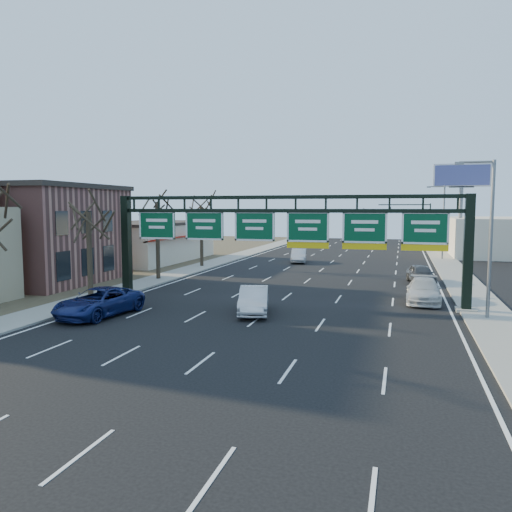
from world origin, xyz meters
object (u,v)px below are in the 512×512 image
(car_blue_suv, at_px, (99,302))
(sign_gantry, at_px, (283,233))
(car_silver_sedan, at_px, (254,300))
(car_white_wagon, at_px, (424,291))

(car_blue_suv, bearing_deg, sign_gantry, 45.26)
(car_blue_suv, xyz_separation_m, car_silver_sedan, (8.53, 3.25, -0.02))
(sign_gantry, relative_size, car_blue_suv, 4.17)
(car_blue_suv, distance_m, car_silver_sedan, 9.13)
(car_silver_sedan, distance_m, car_white_wagon, 12.00)
(sign_gantry, height_order, car_silver_sedan, sign_gantry)
(sign_gantry, xyz_separation_m, car_blue_suv, (-9.34, -7.40, -3.81))
(car_silver_sedan, relative_size, car_white_wagon, 0.90)
(car_blue_suv, bearing_deg, car_white_wagon, 35.11)
(car_white_wagon, bearing_deg, sign_gantry, -162.77)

